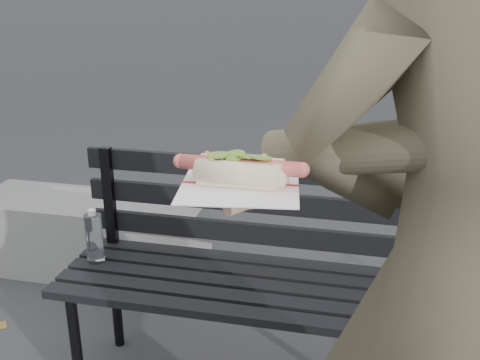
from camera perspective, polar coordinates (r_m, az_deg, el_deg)
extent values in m
cylinder|color=black|center=(2.21, -16.30, -16.10)|extent=(0.04, 0.04, 0.45)
cylinder|color=black|center=(2.45, -12.50, -11.69)|extent=(0.04, 0.04, 0.45)
cylinder|color=black|center=(2.29, 20.83, -15.15)|extent=(0.04, 0.04, 0.45)
cube|color=black|center=(1.86, 1.79, -13.73)|extent=(1.50, 0.07, 0.03)
cube|color=black|center=(1.93, 2.31, -12.27)|extent=(1.50, 0.07, 0.03)
cube|color=black|center=(2.01, 2.79, -10.92)|extent=(1.50, 0.07, 0.03)
cube|color=black|center=(2.08, 3.23, -9.67)|extent=(1.50, 0.07, 0.03)
cube|color=black|center=(2.16, 3.64, -8.51)|extent=(1.50, 0.07, 0.03)
cube|color=black|center=(2.27, -13.13, -1.84)|extent=(0.04, 0.03, 0.42)
cube|color=black|center=(2.10, 22.27, -4.79)|extent=(0.04, 0.03, 0.42)
cube|color=black|center=(2.14, 3.83, -5.66)|extent=(1.50, 0.02, 0.08)
cube|color=black|center=(2.09, 3.92, -2.45)|extent=(1.50, 0.02, 0.08)
cube|color=black|center=(2.04, 4.00, 0.92)|extent=(1.50, 0.02, 0.08)
cylinder|color=white|center=(2.17, -14.58, -5.74)|extent=(0.06, 0.06, 0.19)
cylinder|color=white|center=(2.13, -14.82, -3.20)|extent=(0.03, 0.03, 0.02)
cube|color=slate|center=(3.08, -14.76, -5.49)|extent=(1.20, 0.40, 0.40)
imported|color=#4C4A33|center=(1.13, 22.09, -11.19)|extent=(0.74, 0.54, 1.88)
cylinder|color=#4C4A33|center=(0.97, 16.44, 3.36)|extent=(0.51, 0.23, 0.19)
cylinder|color=#D8A384|center=(0.92, 2.58, -1.15)|extent=(0.09, 0.08, 0.07)
ellipsoid|color=#D8A384|center=(0.92, 0.00, -1.47)|extent=(0.10, 0.11, 0.03)
cylinder|color=#D8A384|center=(0.90, -3.83, -1.75)|extent=(0.06, 0.02, 0.02)
cylinder|color=#D8A384|center=(0.92, -3.48, -1.29)|extent=(0.06, 0.02, 0.02)
cylinder|color=#D8A384|center=(0.94, -3.14, -0.86)|extent=(0.06, 0.02, 0.02)
cylinder|color=#D8A384|center=(0.96, -2.82, -0.44)|extent=(0.06, 0.02, 0.02)
cylinder|color=#D8A384|center=(0.87, -0.16, -2.71)|extent=(0.04, 0.05, 0.02)
cube|color=white|center=(0.91, 0.00, -0.47)|extent=(0.21, 0.21, 0.00)
cube|color=#B21E1E|center=(0.91, 0.00, -0.38)|extent=(0.19, 0.03, 0.00)
cylinder|color=#D95B53|center=(0.90, 0.00, 1.49)|extent=(0.20, 0.02, 0.02)
sphere|color=#D95B53|center=(0.93, -6.05, 1.92)|extent=(0.02, 0.02, 0.02)
sphere|color=#D95B53|center=(0.88, 6.33, 1.03)|extent=(0.03, 0.02, 0.02)
sphere|color=#9E6B2D|center=(0.90, -2.92, 2.02)|extent=(0.01, 0.01, 0.01)
sphere|color=#9E6B2D|center=(0.93, -3.36, 2.70)|extent=(0.01, 0.01, 0.01)
sphere|color=#9E6B2D|center=(0.90, -1.06, 2.27)|extent=(0.01, 0.01, 0.01)
sphere|color=#9E6B2D|center=(0.90, -1.94, 1.70)|extent=(0.01, 0.01, 0.01)
sphere|color=#9E6B2D|center=(0.89, 2.92, 1.79)|extent=(0.01, 0.01, 0.01)
sphere|color=#9E6B2D|center=(0.92, -0.47, 2.04)|extent=(0.01, 0.01, 0.01)
sphere|color=#9E6B2D|center=(0.93, -2.79, 2.28)|extent=(0.01, 0.01, 0.01)
sphere|color=#9E6B2D|center=(0.90, 4.03, 1.77)|extent=(0.01, 0.01, 0.01)
sphere|color=#9E6B2D|center=(0.93, -2.82, 2.56)|extent=(0.01, 0.01, 0.01)
sphere|color=#9E6B2D|center=(0.89, -1.61, 1.50)|extent=(0.01, 0.01, 0.01)
sphere|color=#9E6B2D|center=(0.90, 0.13, 2.06)|extent=(0.01, 0.01, 0.01)
sphere|color=#9E6B2D|center=(0.91, 0.73, 2.42)|extent=(0.01, 0.01, 0.01)
sphere|color=#9E6B2D|center=(0.91, 1.05, 2.13)|extent=(0.01, 0.01, 0.01)
sphere|color=#9E6B2D|center=(0.91, 2.46, 2.35)|extent=(0.01, 0.01, 0.01)
sphere|color=#9E6B2D|center=(0.90, -1.81, 2.02)|extent=(0.01, 0.01, 0.01)
sphere|color=#9E6B2D|center=(0.87, 3.24, 1.27)|extent=(0.01, 0.01, 0.01)
sphere|color=#9E6B2D|center=(0.92, -0.36, 2.59)|extent=(0.01, 0.01, 0.01)
sphere|color=#9E6B2D|center=(0.90, 1.63, 2.07)|extent=(0.01, 0.01, 0.01)
sphere|color=#9E6B2D|center=(0.91, 2.22, 1.90)|extent=(0.01, 0.01, 0.01)
sphere|color=#9E6B2D|center=(0.89, -0.49, 1.56)|extent=(0.01, 0.01, 0.01)
sphere|color=#9E6B2D|center=(0.89, 2.46, 1.63)|extent=(0.01, 0.01, 0.01)
sphere|color=#9E6B2D|center=(0.91, -1.17, 2.40)|extent=(0.01, 0.01, 0.01)
cylinder|color=olive|center=(0.91, -2.25, 2.56)|extent=(0.04, 0.04, 0.01)
cylinder|color=olive|center=(0.90, -0.56, 2.51)|extent=(0.04, 0.04, 0.01)
cylinder|color=olive|center=(0.89, 0.81, 2.42)|extent=(0.04, 0.04, 0.01)
cylinder|color=olive|center=(0.89, 2.16, 2.30)|extent=(0.04, 0.04, 0.01)
cube|color=brown|center=(2.84, -23.07, -13.42)|extent=(0.07, 0.07, 0.00)
cube|color=brown|center=(3.49, -7.08, -5.43)|extent=(0.05, 0.05, 0.00)
cube|color=brown|center=(3.38, 21.76, -7.72)|extent=(0.06, 0.08, 0.00)
cube|color=brown|center=(2.55, 10.35, -16.13)|extent=(0.05, 0.07, 0.00)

